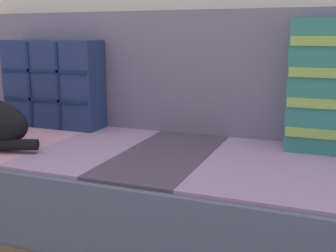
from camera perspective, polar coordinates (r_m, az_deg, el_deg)
The scene contains 3 objects.
couch at distance 1.52m, azimuth 0.45°, elevation -10.87°, with size 2.13×0.79×0.41m.
sofa_backrest at distance 1.71m, azimuth 4.38°, elevation 7.29°, with size 2.08×0.14×0.48m.
throw_pillow_quilted at distance 1.86m, azimuth -15.25°, elevation 5.53°, with size 0.43×0.14×0.36m.
Camera 1 is at (0.50, -1.15, 0.80)m, focal length 45.00 mm.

